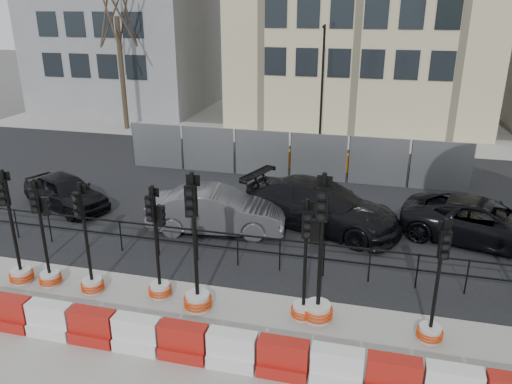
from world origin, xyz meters
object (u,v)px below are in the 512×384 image
(traffic_signal_h, at_px, (432,317))
(car_a, at_px, (66,191))
(traffic_signal_d, at_px, (159,272))
(traffic_signal_a, at_px, (19,260))
(car_c, at_px, (321,206))

(traffic_signal_h, relative_size, car_a, 0.73)
(traffic_signal_h, bearing_deg, traffic_signal_d, 168.72)
(traffic_signal_h, xyz_separation_m, car_a, (-12.20, 4.77, 0.03))
(traffic_signal_a, bearing_deg, traffic_signal_d, -8.70)
(traffic_signal_d, height_order, traffic_signal_h, traffic_signal_d)
(traffic_signal_h, distance_m, car_a, 13.10)
(car_a, height_order, car_c, car_c)
(traffic_signal_a, height_order, car_c, traffic_signal_a)
(traffic_signal_d, distance_m, traffic_signal_h, 6.47)
(traffic_signal_d, xyz_separation_m, car_a, (-5.74, 4.61, -0.08))
(traffic_signal_h, height_order, car_a, traffic_signal_h)
(traffic_signal_d, bearing_deg, car_c, 66.41)
(car_c, bearing_deg, car_a, 112.84)
(traffic_signal_h, bearing_deg, traffic_signal_a, 170.74)
(traffic_signal_a, distance_m, traffic_signal_d, 3.87)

